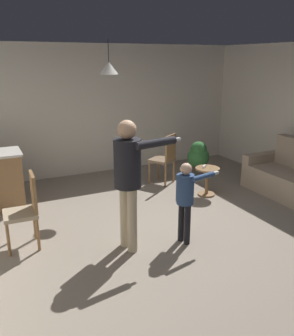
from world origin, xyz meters
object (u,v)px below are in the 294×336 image
at_px(dining_chair_by_counter, 26,208).
at_px(potted_plant_corner, 198,156).
at_px(side_table_by_couch, 207,178).
at_px(person_adult, 129,172).
at_px(spare_remote_on_table, 204,166).
at_px(dining_chair_near_wall, 165,157).
at_px(person_child, 186,194).

height_order(dining_chair_by_counter, potted_plant_corner, dining_chair_by_counter).
distance_m(side_table_by_couch, dining_chair_by_counter, 3.26).
height_order(person_adult, spare_remote_on_table, person_adult).
bearing_deg(potted_plant_corner, dining_chair_near_wall, -167.36).
height_order(dining_chair_near_wall, spare_remote_on_table, dining_chair_near_wall).
xyz_separation_m(side_table_by_couch, person_adult, (-2.02, -1.14, 0.73)).
height_order(dining_chair_by_counter, dining_chair_near_wall, same).
distance_m(person_adult, person_child, 0.84).
distance_m(dining_chair_by_counter, potted_plant_corner, 4.09).
xyz_separation_m(person_child, potted_plant_corner, (1.83, 2.43, -0.30)).
xyz_separation_m(side_table_by_couch, spare_remote_on_table, (-0.04, 0.05, 0.21)).
height_order(potted_plant_corner, spare_remote_on_table, potted_plant_corner).
bearing_deg(side_table_by_couch, dining_chair_near_wall, 112.98).
bearing_deg(dining_chair_near_wall, person_adult, -162.38).
bearing_deg(person_adult, person_child, 66.19).
bearing_deg(spare_remote_on_table, dining_chair_near_wall, 111.75).
distance_m(person_child, spare_remote_on_table, 1.86).
relative_size(person_child, dining_chair_near_wall, 1.12).
height_order(side_table_by_couch, potted_plant_corner, potted_plant_corner).
relative_size(person_child, spare_remote_on_table, 8.64).
distance_m(person_adult, dining_chair_by_counter, 1.44).
relative_size(dining_chair_by_counter, spare_remote_on_table, 7.69).
relative_size(side_table_by_couch, dining_chair_near_wall, 0.52).
bearing_deg(person_child, side_table_by_couch, 123.04).
bearing_deg(person_child, spare_remote_on_table, 125.01).
xyz_separation_m(side_table_by_couch, dining_chair_near_wall, (-0.38, 0.90, 0.22)).
distance_m(dining_chair_near_wall, potted_plant_corner, 0.96).
bearing_deg(dining_chair_near_wall, side_table_by_couch, -100.62).
relative_size(dining_chair_near_wall, potted_plant_corner, 1.39).
bearing_deg(dining_chair_by_counter, side_table_by_couch, -78.64).
distance_m(side_table_by_couch, person_adult, 2.43).
bearing_deg(potted_plant_corner, person_child, -127.01).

